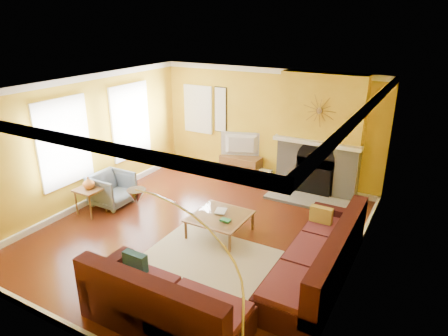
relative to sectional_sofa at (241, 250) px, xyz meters
The scene contains 27 objects.
floor 1.59m from the sectional_sofa, 147.44° to the left, with size 5.50×6.00×0.02m, color #622814.
ceiling 2.72m from the sectional_sofa, 147.44° to the left, with size 5.50×6.00×0.02m, color white.
wall_back 4.14m from the sectional_sofa, 108.51° to the left, with size 5.50×0.02×2.70m, color yellow.
wall_front 2.69m from the sectional_sofa, 120.32° to the right, with size 5.50×0.02×2.70m, color yellow.
wall_left 4.22m from the sectional_sofa, 168.55° to the left, with size 0.02×6.00×2.70m, color yellow.
wall_right 1.91m from the sectional_sofa, 28.97° to the left, with size 0.02×6.00×2.70m, color yellow.
baseboard 1.57m from the sectional_sofa, 147.44° to the left, with size 5.50×6.00×0.12m, color white, non-canonical shape.
crown_molding 2.67m from the sectional_sofa, 147.44° to the left, with size 5.50×6.00×0.12m, color white, non-canonical shape.
window_left_near 4.65m from the sectional_sofa, 152.11° to the left, with size 0.06×1.22×1.72m, color white.
window_left_far 4.14m from the sectional_sofa, behind, with size 0.06×1.22×1.72m, color white.
window_back 5.06m from the sectional_sofa, 130.10° to the left, with size 0.82×0.06×1.22m, color white.
wall_art 4.70m from the sectional_sofa, 123.75° to the left, with size 0.34×0.04×1.14m, color white.
fireplace 3.73m from the sectional_sofa, 88.92° to the left, with size 1.80×0.40×2.70m, color gray, non-canonical shape.
mantel 3.47m from the sectional_sofa, 88.84° to the left, with size 1.92×0.22×0.08m, color white.
hearth 3.10m from the sectional_sofa, 88.72° to the left, with size 1.80×0.70×0.06m, color gray.
sunburst 3.71m from the sectional_sofa, 88.84° to the left, with size 0.70×0.04×0.70m, color olive, non-canonical shape.
rug 0.68m from the sectional_sofa, behind, with size 2.40×1.80×0.02m, color beige.
sectional_sofa is the anchor object (origin of this frame).
coffee_table 1.31m from the sectional_sofa, 134.83° to the left, with size 1.00×1.00×0.40m, color white, non-canonical shape.
media_console 4.04m from the sectional_sofa, 117.11° to the left, with size 1.00×0.45×0.55m, color brown.
tv 4.06m from the sectional_sofa, 117.11° to the left, with size 1.02×0.13×0.59m, color black.
subwoofer 3.78m from the sectional_sofa, 108.42° to the left, with size 0.30×0.30×0.30m, color white.
armchair 3.62m from the sectional_sofa, 166.02° to the left, with size 0.76×0.78×0.71m, color slate.
side_table 3.64m from the sectional_sofa, behind, with size 0.50×0.50×0.55m, color brown, non-canonical shape.
vase 3.64m from the sectional_sofa, behind, with size 0.24×0.24×0.25m, color orange.
book 1.46m from the sectional_sofa, 136.24° to the left, with size 0.20×0.27×0.03m, color white.
arc_lamp 2.02m from the sectional_sofa, 78.27° to the right, with size 1.35×0.36×2.12m, color silver, non-canonical shape.
Camera 1 is at (3.62, -5.52, 3.80)m, focal length 32.00 mm.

